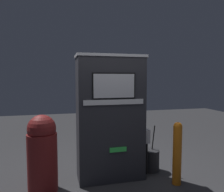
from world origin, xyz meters
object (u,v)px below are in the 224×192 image
object	(u,v)px
safety_bollard	(177,152)
squeegee_bucket	(151,160)
trash_bin	(42,152)
gas_pump	(110,117)

from	to	relation	value
safety_bollard	squeegee_bucket	distance (m)	0.67
safety_bollard	trash_bin	size ratio (longest dim) A/B	0.87
safety_bollard	trash_bin	xyz separation A→B (m)	(-1.98, 0.30, 0.06)
gas_pump	trash_bin	world-z (taller)	gas_pump
gas_pump	trash_bin	bearing A→B (deg)	-170.30
gas_pump	squeegee_bucket	bearing A→B (deg)	6.58
safety_bollard	squeegee_bucket	world-z (taller)	safety_bollard
squeegee_bucket	gas_pump	bearing A→B (deg)	-173.42
trash_bin	squeegee_bucket	bearing A→B (deg)	8.40
trash_bin	squeegee_bucket	distance (m)	1.86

